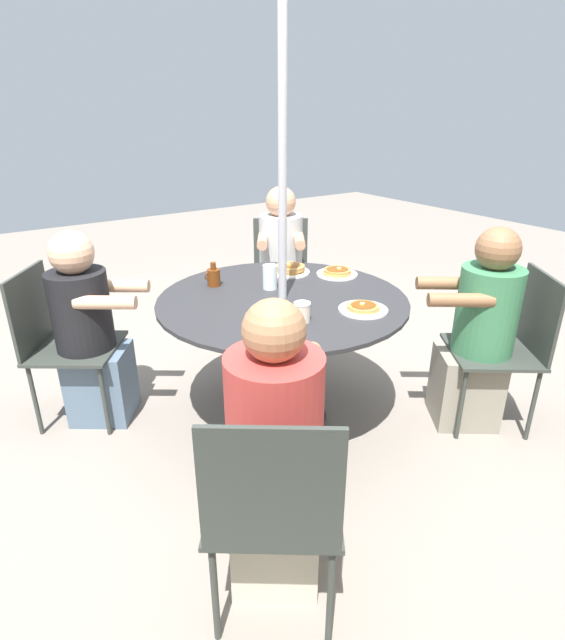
% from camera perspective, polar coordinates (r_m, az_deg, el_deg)
% --- Properties ---
extents(ground_plane, '(12.00, 12.00, 0.00)m').
position_cam_1_polar(ground_plane, '(2.97, -0.00, -10.88)').
color(ground_plane, gray).
extents(patio_table, '(1.32, 1.32, 0.74)m').
position_cam_1_polar(patio_table, '(2.68, -0.00, -0.23)').
color(patio_table, '#28282B').
rests_on(patio_table, ground).
extents(umbrella_pole, '(0.04, 0.04, 2.30)m').
position_cam_1_polar(umbrella_pole, '(2.51, -0.00, 11.35)').
color(umbrella_pole, '#ADADB2').
rests_on(umbrella_pole, ground).
extents(patio_chair_north, '(0.61, 0.61, 0.88)m').
position_cam_1_polar(patio_chair_north, '(3.87, -0.20, 5.72)').
color(patio_chair_north, '#333833').
rests_on(patio_chair_north, ground).
extents(diner_north, '(0.50, 0.54, 1.16)m').
position_cam_1_polar(diner_north, '(3.69, -0.18, 5.45)').
color(diner_north, '#3D3D42').
rests_on(diner_north, ground).
extents(patio_chair_east, '(0.61, 0.61, 0.88)m').
position_cam_1_polar(patio_chair_east, '(3.00, -24.22, -1.77)').
color(patio_chair_east, '#333833').
rests_on(patio_chair_east, ground).
extents(diner_east, '(0.55, 0.52, 1.09)m').
position_cam_1_polar(diner_east, '(2.93, -21.16, -1.64)').
color(diner_east, slate).
rests_on(diner_east, ground).
extents(patio_chair_south, '(0.62, 0.62, 0.88)m').
position_cam_1_polar(patio_chair_south, '(1.69, -1.07, -20.16)').
color(patio_chair_south, '#333833').
rests_on(patio_chair_south, ground).
extents(diner_south, '(0.52, 0.55, 1.14)m').
position_cam_1_polar(diner_south, '(1.81, -0.84, -15.88)').
color(diner_south, beige).
rests_on(diner_south, ground).
extents(patio_chair_west, '(0.62, 0.62, 0.88)m').
position_cam_1_polar(patio_chair_west, '(2.96, 24.56, -2.15)').
color(patio_chair_west, '#333833').
rests_on(patio_chair_west, ground).
extents(diner_west, '(0.57, 0.53, 1.12)m').
position_cam_1_polar(diner_west, '(2.89, 21.44, -1.82)').
color(diner_west, gray).
rests_on(diner_west, ground).
extents(pancake_plate_a, '(0.24, 0.24, 0.06)m').
position_cam_1_polar(pancake_plate_a, '(3.02, 0.81, 5.81)').
color(pancake_plate_a, white).
rests_on(pancake_plate_a, patio_table).
extents(pancake_plate_b, '(0.24, 0.24, 0.05)m').
position_cam_1_polar(pancake_plate_b, '(3.00, 6.26, 5.42)').
color(pancake_plate_b, white).
rests_on(pancake_plate_b, patio_table).
extents(pancake_plate_c, '(0.24, 0.24, 0.04)m').
position_cam_1_polar(pancake_plate_c, '(2.49, 9.20, 1.35)').
color(pancake_plate_c, white).
rests_on(pancake_plate_c, patio_table).
extents(syrup_bottle, '(0.09, 0.07, 0.14)m').
position_cam_1_polar(syrup_bottle, '(2.82, -7.89, 4.92)').
color(syrup_bottle, '#602D0F').
rests_on(syrup_bottle, patio_table).
extents(coffee_cup, '(0.08, 0.08, 0.09)m').
position_cam_1_polar(coffee_cup, '(2.32, 2.26, 0.92)').
color(coffee_cup, beige).
rests_on(coffee_cup, patio_table).
extents(drinking_glass_a, '(0.08, 0.08, 0.13)m').
position_cam_1_polar(drinking_glass_a, '(2.74, -1.44, 4.94)').
color(drinking_glass_a, silver).
rests_on(drinking_glass_a, patio_table).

